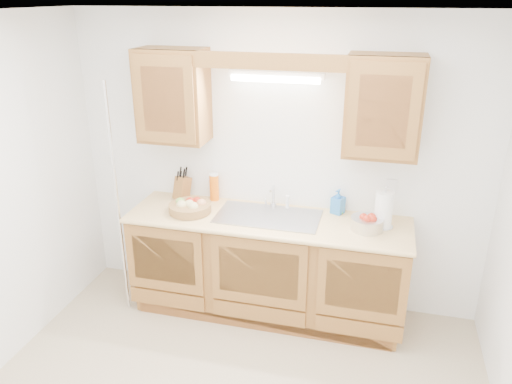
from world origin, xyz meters
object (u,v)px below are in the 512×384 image
(knife_block, at_px, (182,187))
(apple_bowl, at_px, (367,223))
(fruit_basket, at_px, (190,207))
(paper_towel, at_px, (384,210))

(knife_block, bearing_deg, apple_bowl, 12.02)
(knife_block, height_order, apple_bowl, knife_block)
(fruit_basket, xyz_separation_m, apple_bowl, (1.44, 0.03, 0.01))
(knife_block, height_order, paper_towel, paper_towel)
(fruit_basket, xyz_separation_m, knife_block, (-0.17, 0.26, 0.06))
(paper_towel, relative_size, apple_bowl, 1.10)
(paper_towel, xyz_separation_m, apple_bowl, (-0.11, -0.07, -0.09))
(fruit_basket, height_order, apple_bowl, apple_bowl)
(paper_towel, distance_m, apple_bowl, 0.16)
(fruit_basket, relative_size, paper_towel, 1.08)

